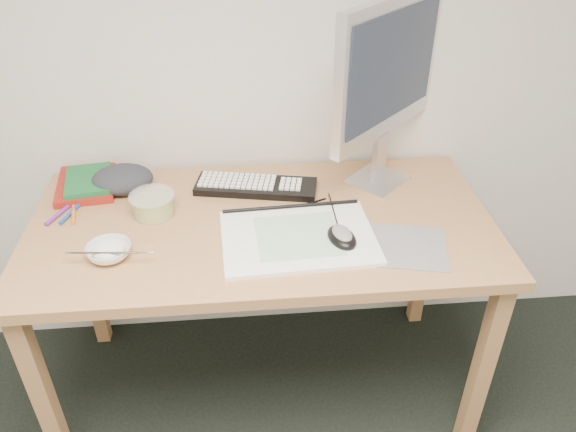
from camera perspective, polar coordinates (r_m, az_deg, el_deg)
name	(u,v)px	position (r m, az deg, el deg)	size (l,w,h in m)	color
desk	(262,243)	(1.75, -2.65, -2.71)	(1.40, 0.70, 0.75)	#A8794D
mousepad	(406,246)	(1.62, 11.88, -3.04)	(0.23, 0.21, 0.00)	gray
sketchpad	(298,238)	(1.62, 1.05, -2.21)	(0.44, 0.31, 0.01)	white
keyboard	(256,187)	(1.85, -3.27, 3.01)	(0.39, 0.13, 0.02)	black
monitor	(388,73)	(1.76, 10.12, 14.08)	(0.39, 0.39, 0.60)	silver
mouse	(342,234)	(1.59, 5.51, -1.81)	(0.07, 0.12, 0.04)	black
rice_bowl	(109,252)	(1.62, -17.73, -3.48)	(0.12, 0.12, 0.04)	white
chopsticks	(109,253)	(1.58, -17.68, -3.58)	(0.02, 0.02, 0.22)	#ACACAF
fruit_tub	(153,205)	(1.76, -13.56, 1.14)	(0.14, 0.14, 0.07)	#DDDA4E
book_red	(86,184)	(1.97, -19.80, 3.05)	(0.18, 0.24, 0.02)	maroon
book_green	(88,180)	(1.95, -19.62, 3.45)	(0.14, 0.19, 0.02)	#165A2A
cloth_lump	(122,179)	(1.92, -16.47, 3.60)	(0.16, 0.14, 0.07)	#26272E
pencil_pink	(250,219)	(1.70, -3.85, -0.32)	(0.01, 0.01, 0.17)	pink
pencil_tan	(273,214)	(1.72, -1.55, 0.16)	(0.01, 0.01, 0.19)	#AA7C59
pencil_black	(304,205)	(1.76, 1.62, 1.12)	(0.01, 0.01, 0.16)	black
marker_blue	(72,212)	(1.85, -21.13, 0.37)	(0.01, 0.01, 0.13)	#1B3E97
marker_orange	(74,212)	(1.85, -20.95, 0.38)	(0.01, 0.01, 0.13)	orange
marker_purple	(61,212)	(1.86, -22.08, 0.34)	(0.01, 0.01, 0.14)	#6E268D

